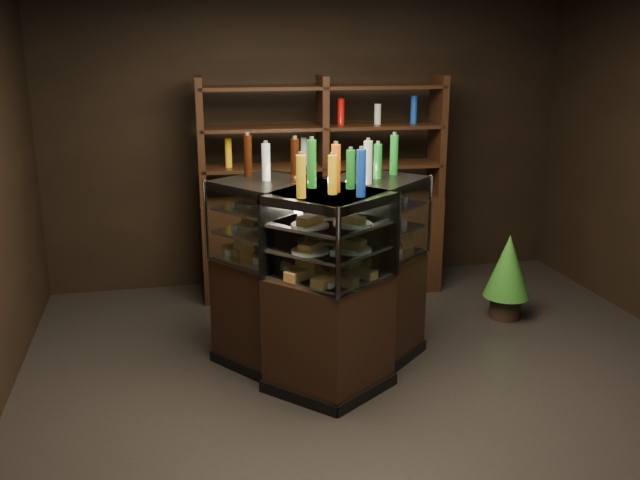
# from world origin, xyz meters

# --- Properties ---
(ground) EXTENTS (5.00, 5.00, 0.00)m
(ground) POSITION_xyz_m (0.00, 0.00, 0.00)
(ground) COLOR black
(ground) RESTS_ON ground
(room_shell) EXTENTS (5.02, 5.02, 3.01)m
(room_shell) POSITION_xyz_m (0.00, 0.00, 1.94)
(room_shell) COLOR black
(room_shell) RESTS_ON ground
(display_case) EXTENTS (1.64, 1.39, 1.37)m
(display_case) POSITION_xyz_m (-0.35, 0.40, 0.46)
(display_case) COLOR black
(display_case) RESTS_ON ground
(food_display) EXTENTS (1.25, 1.03, 0.43)m
(food_display) POSITION_xyz_m (-0.35, 0.40, 1.02)
(food_display) COLOR #BF7E44
(food_display) RESTS_ON display_case
(bottles_top) EXTENTS (1.08, 0.89, 0.30)m
(bottles_top) POSITION_xyz_m (-0.35, 0.41, 1.50)
(bottles_top) COLOR yellow
(bottles_top) RESTS_ON display_case
(potted_conifer) EXTENTS (0.39, 0.39, 0.83)m
(potted_conifer) POSITION_xyz_m (1.39, 1.07, 0.48)
(potted_conifer) COLOR black
(potted_conifer) RESTS_ON ground
(back_shelving) EXTENTS (2.23, 0.52, 2.00)m
(back_shelving) POSITION_xyz_m (0.01, 2.05, 0.61)
(back_shelving) COLOR black
(back_shelving) RESTS_ON ground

